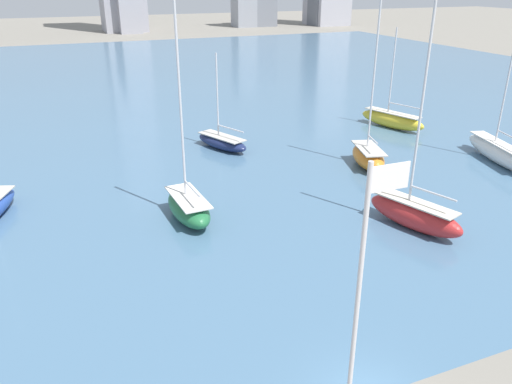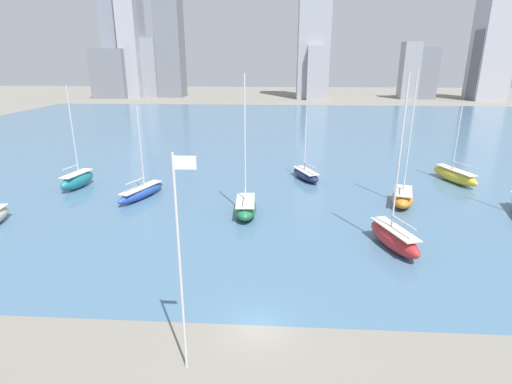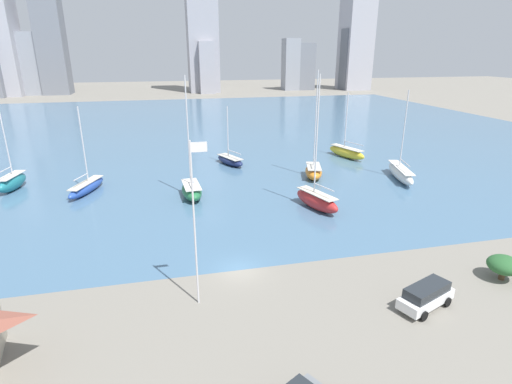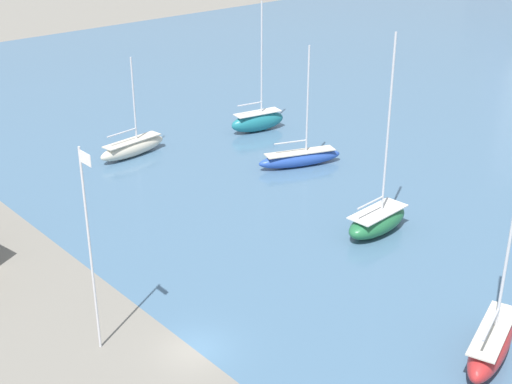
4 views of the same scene
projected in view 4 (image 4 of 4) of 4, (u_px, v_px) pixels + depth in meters
ground_plane at (195, 350)px, 43.02m from camera, size 500.00×500.00×0.00m
flag_pole at (90, 246)px, 40.39m from camera, size 1.24×0.14×12.98m
sailboat_teal at (258, 121)px, 78.79m from camera, size 3.17×6.75×14.12m
sailboat_blue at (300, 158)px, 69.48m from camera, size 4.72×8.62×11.85m
sailboat_green at (377, 220)px, 56.52m from camera, size 2.93×6.68×15.93m
sailboat_red at (491, 342)px, 41.70m from camera, size 4.27×7.81×16.29m
sailboat_cream at (133, 147)px, 71.99m from camera, size 2.68×8.03×10.03m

